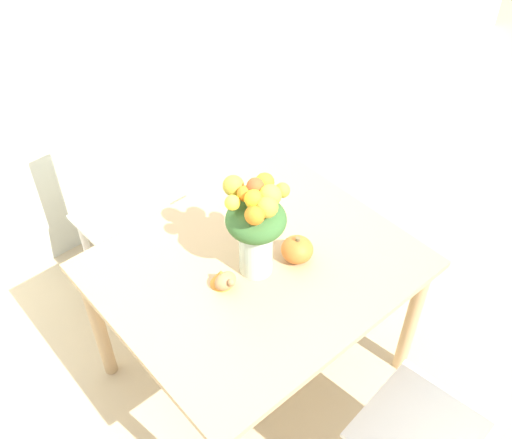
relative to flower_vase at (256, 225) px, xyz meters
name	(u,v)px	position (x,y,z in m)	size (l,w,h in m)	color
ground_plane	(256,367)	(0.02, 0.02, -0.96)	(12.00, 12.00, 0.00)	tan
wall_back	(61,3)	(0.02, 1.32, 0.39)	(8.00, 0.06, 2.70)	silver
dining_table	(256,279)	(0.02, 0.02, -0.33)	(1.17, 1.00, 0.73)	tan
flower_vase	(256,225)	(0.00, 0.00, 0.00)	(0.25, 0.25, 0.43)	#B2CCBC
pumpkin	(297,249)	(0.15, -0.07, -0.18)	(0.13, 0.13, 0.12)	orange
turkey_figurine	(223,279)	(-0.15, 0.02, -0.20)	(0.09, 0.12, 0.07)	#A87A4C
dining_chair_near_window	(118,208)	(-0.11, 0.91, -0.48)	(0.43, 0.43, 0.91)	white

